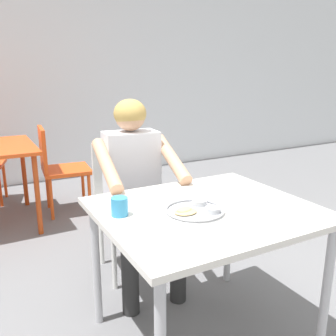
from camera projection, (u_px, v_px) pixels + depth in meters
back_wall at (53, 43)px, 4.45m from camera, size 12.00×0.12×3.40m
table_foreground at (206, 222)px, 1.79m from camera, size 1.01×0.88×0.73m
thali_tray at (196, 210)px, 1.71m from camera, size 0.28×0.28×0.03m
drinking_cup at (119, 206)px, 1.66m from camera, size 0.08×0.08×0.09m
chair_foreground at (126, 198)px, 2.55m from camera, size 0.45×0.47×0.89m
diner_foreground at (136, 178)px, 2.30m from camera, size 0.52×0.58×1.20m
chair_red_right at (57, 164)px, 3.56m from camera, size 0.48×0.47×0.86m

